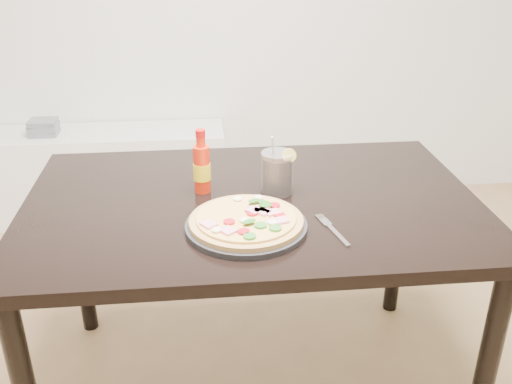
{
  "coord_description": "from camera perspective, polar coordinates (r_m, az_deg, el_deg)",
  "views": [
    {
      "loc": [
        -0.22,
        -0.92,
        1.52
      ],
      "look_at": [
        -0.07,
        0.53,
        0.83
      ],
      "focal_mm": 40.0,
      "sensor_mm": 36.0,
      "label": 1
    }
  ],
  "objects": [
    {
      "name": "hot_sauce_bottle",
      "position": [
        1.79,
        -5.44,
        2.45
      ],
      "size": [
        0.06,
        0.06,
        0.21
      ],
      "rotation": [
        0.0,
        0.0,
        -0.12
      ],
      "color": "red",
      "rests_on": "dining_table"
    },
    {
      "name": "plate",
      "position": [
        1.59,
        -0.98,
        -3.42
      ],
      "size": [
        0.34,
        0.34,
        0.02
      ],
      "primitive_type": "cylinder",
      "color": "#232325",
      "rests_on": "dining_table"
    },
    {
      "name": "pizza",
      "position": [
        1.58,
        -0.93,
        -2.82
      ],
      "size": [
        0.32,
        0.32,
        0.03
      ],
      "color": "tan",
      "rests_on": "plate"
    },
    {
      "name": "dining_table",
      "position": [
        1.8,
        -0.39,
        -3.07
      ],
      "size": [
        1.4,
        0.9,
        0.75
      ],
      "color": "black",
      "rests_on": "ground"
    },
    {
      "name": "cola_cup",
      "position": [
        1.78,
        2.14,
        1.86
      ],
      "size": [
        0.11,
        0.1,
        0.19
      ],
      "rotation": [
        0.0,
        0.0,
        -0.08
      ],
      "color": "black",
      "rests_on": "dining_table"
    },
    {
      "name": "media_console",
      "position": [
        3.31,
        -15.45,
        1.71
      ],
      "size": [
        1.4,
        0.34,
        0.5
      ],
      "primitive_type": "cube",
      "color": "white",
      "rests_on": "ground"
    },
    {
      "name": "fork",
      "position": [
        1.6,
        7.58,
        -3.66
      ],
      "size": [
        0.06,
        0.19,
        0.0
      ],
      "rotation": [
        0.0,
        0.0,
        0.23
      ],
      "color": "silver",
      "rests_on": "dining_table"
    },
    {
      "name": "cd_stack",
      "position": [
        3.24,
        -20.47,
        6.07
      ],
      "size": [
        0.14,
        0.12,
        0.08
      ],
      "color": "slate",
      "rests_on": "media_console"
    }
  ]
}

